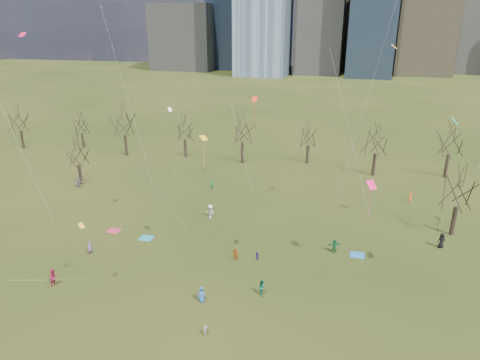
% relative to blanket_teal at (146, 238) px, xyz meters
% --- Properties ---
extents(ground, '(500.00, 500.00, 0.00)m').
position_rel_blanket_teal_xyz_m(ground, '(10.75, -7.16, -0.01)').
color(ground, black).
rests_on(ground, ground).
extents(bare_tree_row, '(113.04, 29.80, 9.50)m').
position_rel_blanket_teal_xyz_m(bare_tree_row, '(10.67, 30.07, 6.10)').
color(bare_tree_row, black).
rests_on(bare_tree_row, ground).
extents(blanket_teal, '(1.60, 1.50, 0.03)m').
position_rel_blanket_teal_xyz_m(blanket_teal, '(0.00, 0.00, 0.00)').
color(blanket_teal, teal).
rests_on(blanket_teal, ground).
extents(blanket_navy, '(1.60, 1.50, 0.03)m').
position_rel_blanket_teal_xyz_m(blanket_navy, '(25.34, 2.48, 0.00)').
color(blanket_navy, '#2461A8').
rests_on(blanket_navy, ground).
extents(blanket_crimson, '(1.60, 1.50, 0.03)m').
position_rel_blanket_teal_xyz_m(blanket_crimson, '(-4.99, 0.83, 0.00)').
color(blanket_crimson, '#BE2641').
rests_on(blanket_crimson, ground).
extents(person_0, '(0.91, 0.74, 1.60)m').
position_rel_blanket_teal_xyz_m(person_0, '(11.02, -10.39, 0.79)').
color(person_0, '#296AB4').
rests_on(person_0, ground).
extents(person_2, '(0.90, 1.05, 1.86)m').
position_rel_blanket_teal_xyz_m(person_2, '(-4.31, -11.66, 0.92)').
color(person_2, '#9F163A').
rests_on(person_2, ground).
extents(person_3, '(0.36, 0.62, 0.95)m').
position_rel_blanket_teal_xyz_m(person_3, '(12.95, -14.78, 0.46)').
color(person_3, slate).
rests_on(person_3, ground).
extents(person_4, '(0.97, 0.65, 1.53)m').
position_rel_blanket_teal_xyz_m(person_4, '(12.10, -2.09, 0.75)').
color(person_4, '#CD5516').
rests_on(person_4, ground).
extents(person_5, '(1.67, 1.00, 1.72)m').
position_rel_blanket_teal_xyz_m(person_5, '(22.71, 2.48, 0.84)').
color(person_5, '#1A7940').
rests_on(person_5, ground).
extents(person_6, '(1.05, 0.84, 1.86)m').
position_rel_blanket_teal_xyz_m(person_6, '(34.86, 6.84, 0.91)').
color(person_6, black).
rests_on(person_6, ground).
extents(person_7, '(0.56, 0.68, 1.61)m').
position_rel_blanket_teal_xyz_m(person_7, '(-4.41, -5.23, 0.79)').
color(person_7, '#9555AA').
rests_on(person_7, ground).
extents(person_8, '(0.59, 0.61, 0.99)m').
position_rel_blanket_teal_xyz_m(person_8, '(14.43, -1.57, 0.48)').
color(person_8, '#2D2295').
rests_on(person_8, ground).
extents(person_9, '(1.36, 0.99, 1.90)m').
position_rel_blanket_teal_xyz_m(person_9, '(5.77, 7.75, 0.93)').
color(person_9, silver).
rests_on(person_9, ground).
extents(person_11, '(1.55, 1.13, 1.62)m').
position_rel_blanket_teal_xyz_m(person_11, '(-18.62, 13.27, 0.79)').
color(person_11, slate).
rests_on(person_11, ground).
extents(person_12, '(0.56, 0.73, 1.34)m').
position_rel_blanket_teal_xyz_m(person_12, '(32.85, 21.14, 0.66)').
color(person_12, orange).
rests_on(person_12, ground).
extents(person_13, '(0.43, 0.59, 1.50)m').
position_rel_blanket_teal_xyz_m(person_13, '(2.56, 18.27, 0.73)').
color(person_13, '#1C7F49').
rests_on(person_13, ground).
extents(person_14, '(0.90, 1.01, 1.71)m').
position_rel_blanket_teal_xyz_m(person_14, '(16.36, -7.76, 0.84)').
color(person_14, '#19724C').
rests_on(person_14, ground).
extents(kites_airborne, '(57.71, 40.04, 31.20)m').
position_rel_blanket_teal_xyz_m(kites_airborne, '(16.21, 3.81, 13.87)').
color(kites_airborne, yellow).
rests_on(kites_airborne, ground).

